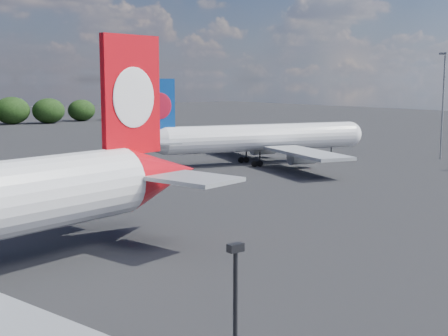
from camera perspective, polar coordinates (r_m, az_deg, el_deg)
china_southern_airliner at (r=106.23m, az=2.81°, el=2.70°), size 44.01×42.16×14.53m
floodlight_mast_near at (r=119.95m, az=19.45°, el=6.83°), size 1.60×1.60×19.18m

